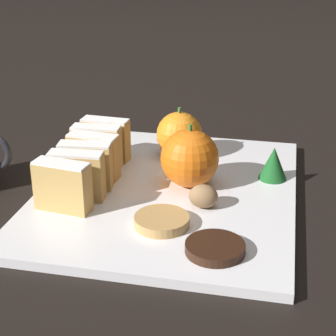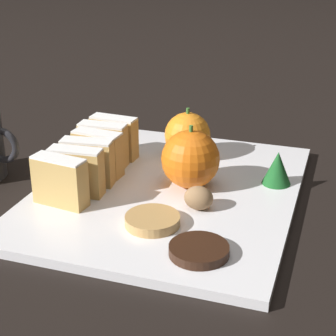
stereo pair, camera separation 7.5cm
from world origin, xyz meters
name	(u,v)px [view 1 (the left image)]	position (x,y,z in m)	size (l,w,h in m)	color
ground_plane	(168,196)	(0.00, 0.00, 0.00)	(6.00, 6.00, 0.00)	black
serving_platter	(168,192)	(0.00, 0.00, 0.01)	(0.34, 0.41, 0.01)	white
stollen_slice_front	(62,186)	(-0.12, -0.09, 0.04)	(0.07, 0.03, 0.06)	tan
stollen_slice_second	(77,176)	(-0.11, -0.05, 0.04)	(0.07, 0.03, 0.06)	tan
stollen_slice_third	(86,166)	(-0.11, -0.02, 0.04)	(0.07, 0.03, 0.06)	tan
stollen_slice_fourth	(94,156)	(-0.11, 0.01, 0.04)	(0.07, 0.03, 0.06)	tan
stollen_slice_fifth	(97,147)	(-0.12, 0.05, 0.04)	(0.07, 0.03, 0.06)	tan
stollen_slice_sixth	(106,139)	(-0.11, 0.08, 0.04)	(0.07, 0.03, 0.06)	tan
orange_near	(179,135)	(-0.01, 0.12, 0.05)	(0.07, 0.07, 0.08)	orange
orange_far	(190,158)	(0.03, 0.02, 0.05)	(0.08, 0.08, 0.09)	orange
walnut	(203,196)	(0.06, -0.04, 0.03)	(0.04, 0.03, 0.03)	#8E6B47
chocolate_cookie	(215,248)	(0.08, -0.15, 0.02)	(0.07, 0.07, 0.01)	black
gingerbread_cookie	(162,221)	(0.01, -0.10, 0.02)	(0.07, 0.07, 0.01)	tan
evergreen_sprig	(273,163)	(0.14, 0.06, 0.04)	(0.04, 0.04, 0.05)	#195623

